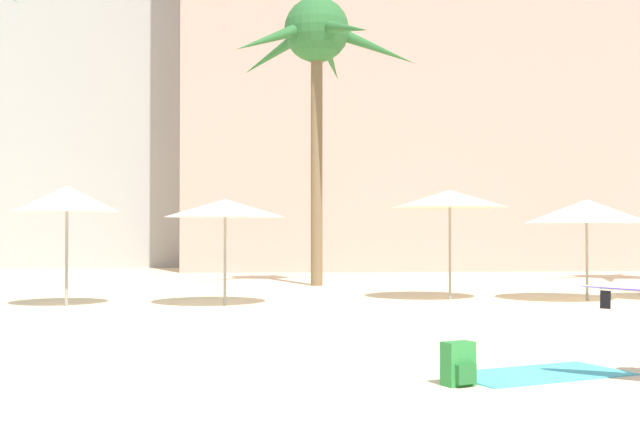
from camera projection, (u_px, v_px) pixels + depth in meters
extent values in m
cube|color=#DB9989|center=(466.00, 42.00, 34.86)|extent=(22.71, 8.61, 18.70)
cube|color=#A8A8A3|center=(31.00, 10.00, 38.06)|extent=(19.15, 8.63, 23.03)
cylinder|color=brown|center=(317.00, 157.00, 22.90)|extent=(0.33, 0.33, 7.00)
sphere|color=#2D6B33|center=(317.00, 30.00, 22.97)|extent=(1.78, 1.78, 1.78)
cone|color=#2D6B33|center=(374.00, 47.00, 23.34)|extent=(2.56, 0.78, 1.18)
cone|color=#2D6B33|center=(330.00, 58.00, 24.56)|extent=(1.12, 2.52, 1.23)
cone|color=#2D6B33|center=(273.00, 54.00, 24.03)|extent=(2.06, 2.05, 1.24)
cone|color=#2D6B33|center=(271.00, 38.00, 21.87)|extent=(2.20, 1.86, 1.33)
cone|color=#2D6B33|center=(345.00, 28.00, 21.46)|extent=(1.30, 2.52, 1.02)
cylinder|color=gray|center=(450.00, 245.00, 18.17)|extent=(0.06, 0.06, 2.38)
cone|color=beige|center=(450.00, 199.00, 18.19)|extent=(2.54, 2.54, 0.39)
cylinder|color=gray|center=(587.00, 250.00, 17.86)|extent=(0.06, 0.06, 2.16)
cone|color=white|center=(587.00, 211.00, 17.88)|extent=(2.63, 2.63, 0.51)
cylinder|color=gray|center=(67.00, 246.00, 16.54)|extent=(0.06, 0.06, 2.38)
cone|color=white|center=(67.00, 199.00, 16.56)|extent=(2.04, 2.04, 0.51)
cylinder|color=gray|center=(225.00, 252.00, 16.74)|extent=(0.06, 0.06, 2.12)
cone|color=white|center=(225.00, 208.00, 16.76)|extent=(2.42, 2.42, 0.36)
cube|color=#4CC6D6|center=(539.00, 374.00, 8.66)|extent=(2.04, 1.52, 0.01)
cube|color=#2E863B|center=(458.00, 364.00, 8.06)|extent=(0.35, 0.29, 0.42)
cube|color=#246B2F|center=(466.00, 374.00, 7.95)|extent=(0.22, 0.14, 0.18)
cube|color=black|center=(605.00, 300.00, 8.29)|extent=(0.10, 0.07, 0.18)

